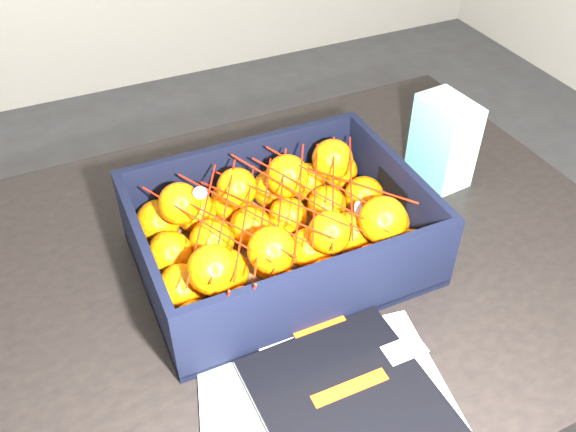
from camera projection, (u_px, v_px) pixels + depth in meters
name	position (u px, v px, depth m)	size (l,w,h in m)	color
ground	(323.00, 352.00, 1.72)	(3.50, 3.50, 0.00)	#3A3A3C
table	(256.00, 312.00, 0.98)	(1.21, 0.82, 0.75)	black
magazine_stack	(343.00, 430.00, 0.71)	(0.36, 0.35, 0.02)	silver
produce_crate	(280.00, 240.00, 0.91)	(0.41, 0.31, 0.13)	olive
clementine_heap	(279.00, 232.00, 0.90)	(0.39, 0.29, 0.12)	orange
mesh_net	(278.00, 206.00, 0.86)	(0.34, 0.27, 0.09)	red
retail_carton	(443.00, 141.00, 1.05)	(0.07, 0.10, 0.15)	white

